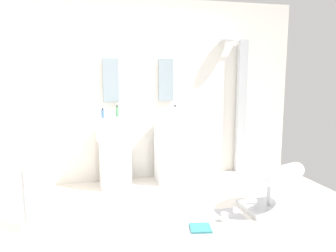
# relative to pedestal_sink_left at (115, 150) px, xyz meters

# --- Properties ---
(ground_plane) EXTENTS (4.80, 3.60, 0.04)m
(ground_plane) POSITION_rel_pedestal_sink_left_xyz_m (0.40, -1.32, -0.53)
(ground_plane) COLOR silver
(rear_partition) EXTENTS (4.80, 0.10, 2.60)m
(rear_partition) POSITION_rel_pedestal_sink_left_xyz_m (0.40, 0.33, 0.79)
(rear_partition) COLOR silver
(rear_partition) RESTS_ON ground_plane
(pedestal_sink_left) EXTENTS (0.47, 0.47, 1.05)m
(pedestal_sink_left) POSITION_rel_pedestal_sink_left_xyz_m (0.00, 0.00, 0.00)
(pedestal_sink_left) COLOR white
(pedestal_sink_left) RESTS_ON ground_plane
(pedestal_sink_right) EXTENTS (0.47, 0.47, 1.05)m
(pedestal_sink_right) POSITION_rel_pedestal_sink_left_xyz_m (0.80, 0.00, 0.00)
(pedestal_sink_right) COLOR white
(pedestal_sink_right) RESTS_ON ground_plane
(vanity_mirror_left) EXTENTS (0.22, 0.03, 0.61)m
(vanity_mirror_left) POSITION_rel_pedestal_sink_left_xyz_m (-0.00, 0.26, 0.94)
(vanity_mirror_left) COLOR #8C9EA8
(vanity_mirror_right) EXTENTS (0.22, 0.03, 0.61)m
(vanity_mirror_right) POSITION_rel_pedestal_sink_left_xyz_m (0.80, 0.26, 0.94)
(vanity_mirror_right) COLOR #8C9EA8
(shower_column) EXTENTS (0.49, 0.24, 2.05)m
(shower_column) POSITION_rel_pedestal_sink_left_xyz_m (1.98, 0.21, 0.57)
(shower_column) COLOR #B7BABF
(shower_column) RESTS_ON ground_plane
(lounge_chair) EXTENTS (1.01, 1.01, 0.65)m
(lounge_chair) POSITION_rel_pedestal_sink_left_xyz_m (1.61, -1.29, -0.16)
(lounge_chair) COLOR #B7BABF
(lounge_chair) RESTS_ON ground_plane
(towel_rack) EXTENTS (0.37, 0.22, 0.95)m
(towel_rack) POSITION_rel_pedestal_sink_left_xyz_m (-0.87, -1.17, 0.11)
(towel_rack) COLOR #B7BABF
(towel_rack) RESTS_ON ground_plane
(area_rug) EXTENTS (0.98, 0.65, 0.01)m
(area_rug) POSITION_rel_pedestal_sink_left_xyz_m (0.76, -1.47, -0.51)
(area_rug) COLOR #B2B2B7
(area_rug) RESTS_ON ground_plane
(magazine_teal) EXTENTS (0.25, 0.25, 0.02)m
(magazine_teal) POSITION_rel_pedestal_sink_left_xyz_m (0.68, -1.55, -0.49)
(magazine_teal) COLOR teal
(magazine_teal) RESTS_ON area_rug
(coffee_mug) EXTENTS (0.07, 0.07, 0.09)m
(coffee_mug) POSITION_rel_pedestal_sink_left_xyz_m (0.99, -1.45, -0.46)
(coffee_mug) COLOR white
(coffee_mug) RESTS_ON area_rug
(soap_bottle_green) EXTENTS (0.04, 0.04, 0.16)m
(soap_bottle_green) POSITION_rel_pedestal_sink_left_xyz_m (0.07, 0.16, 0.51)
(soap_bottle_green) COLOR #59996B
(soap_bottle_green) RESTS_ON pedestal_sink_left
(soap_bottle_white) EXTENTS (0.06, 0.06, 0.14)m
(soap_bottle_white) POSITION_rel_pedestal_sink_left_xyz_m (0.90, 0.13, 0.50)
(soap_bottle_white) COLOR white
(soap_bottle_white) RESTS_ON pedestal_sink_right
(soap_bottle_blue) EXTENTS (0.04, 0.04, 0.13)m
(soap_bottle_blue) POSITION_rel_pedestal_sink_left_xyz_m (-0.14, 0.06, 0.50)
(soap_bottle_blue) COLOR #4C72B7
(soap_bottle_blue) RESTS_ON pedestal_sink_left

